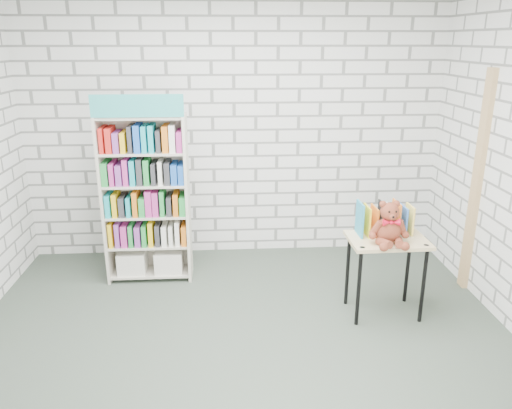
{
  "coord_description": "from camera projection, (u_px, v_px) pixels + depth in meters",
  "views": [
    {
      "loc": [
        -0.11,
        -3.37,
        2.33
      ],
      "look_at": [
        0.17,
        0.95,
        0.89
      ],
      "focal_mm": 35.0,
      "sensor_mm": 36.0,
      "label": 1
    }
  ],
  "objects": [
    {
      "name": "door_trim",
      "position": [
        477.0,
        184.0,
        4.64
      ],
      "size": [
        0.05,
        0.12,
        2.1
      ],
      "primitive_type": "cube",
      "color": "tan",
      "rests_on": "ground"
    },
    {
      "name": "teddy_bear",
      "position": [
        389.0,
        227.0,
        4.11
      ],
      "size": [
        0.34,
        0.31,
        0.37
      ],
      "color": "maroon",
      "rests_on": "display_table"
    },
    {
      "name": "bookshelf",
      "position": [
        147.0,
        198.0,
        4.89
      ],
      "size": [
        0.83,
        0.32,
        1.87
      ],
      "color": "beige",
      "rests_on": "ground"
    },
    {
      "name": "ground",
      "position": [
        243.0,
        350.0,
        3.93
      ],
      "size": [
        4.5,
        4.5,
        0.0
      ],
      "primitive_type": "plane",
      "color": "#3B463B",
      "rests_on": "ground"
    },
    {
      "name": "display_table",
      "position": [
        387.0,
        249.0,
        4.29
      ],
      "size": [
        0.67,
        0.47,
        0.71
      ],
      "color": "tan",
      "rests_on": "ground"
    },
    {
      "name": "room_shell",
      "position": [
        240.0,
        124.0,
        3.37
      ],
      "size": [
        4.52,
        4.02,
        2.81
      ],
      "color": "silver",
      "rests_on": "ground"
    },
    {
      "name": "table_books",
      "position": [
        385.0,
        219.0,
        4.32
      ],
      "size": [
        0.47,
        0.21,
        0.28
      ],
      "color": "teal",
      "rests_on": "display_table"
    }
  ]
}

